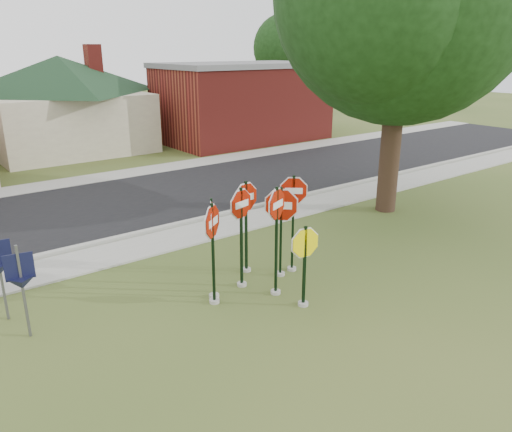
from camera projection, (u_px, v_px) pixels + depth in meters
ground at (295, 310)px, 11.20m from camera, size 120.00×120.00×0.00m
sidewalk_near at (176, 239)px, 15.33m from camera, size 60.00×1.60×0.06m
road at (118, 204)px, 18.72m from camera, size 60.00×7.00×0.04m
sidewalk_far at (79, 181)px, 21.95m from camera, size 60.00×1.60×0.06m
curb at (161, 228)px, 16.07m from camera, size 60.00×0.20×0.14m
stop_sign_center at (277, 227)px, 11.42m from camera, size 0.94×0.42×2.75m
stop_sign_yellow at (305, 258)px, 11.04m from camera, size 0.95×0.24×2.02m
stop_sign_left at (213, 240)px, 11.04m from camera, size 0.88×0.62×2.51m
stop_sign_right at (281, 219)px, 12.44m from camera, size 0.84×0.83×2.49m
stop_sign_back_right at (246, 214)px, 12.66m from camera, size 1.06×0.24×2.56m
stop_sign_back_left at (241, 224)px, 11.85m from camera, size 0.97×0.26×2.62m
stop_sign_far_right at (293, 211)px, 12.70m from camera, size 0.75×0.64×2.68m
stop_sign_far_left at (212, 234)px, 11.28m from camera, size 0.60×0.97×2.56m
building_house at (60, 85)px, 27.74m from camera, size 11.60×11.60×6.20m
building_brick at (243, 101)px, 31.26m from camera, size 10.20×6.20×4.75m
bg_tree_right at (287, 48)px, 41.64m from camera, size 5.60×5.60×8.40m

